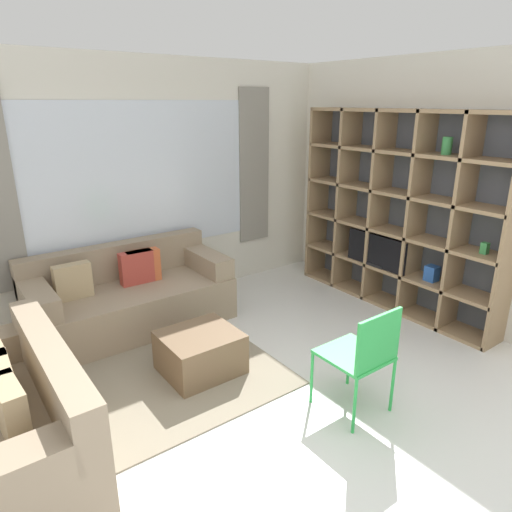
# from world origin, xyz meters

# --- Properties ---
(ground_plane) EXTENTS (16.00, 16.00, 0.00)m
(ground_plane) POSITION_xyz_m (0.00, 0.00, 0.00)
(ground_plane) COLOR silver
(wall_back) EXTENTS (5.94, 0.11, 2.70)m
(wall_back) POSITION_xyz_m (0.00, 3.19, 1.36)
(wall_back) COLOR silver
(wall_back) RESTS_ON ground_plane
(wall_right) EXTENTS (0.07, 4.36, 2.70)m
(wall_right) POSITION_xyz_m (2.41, 1.58, 1.35)
(wall_right) COLOR silver
(wall_right) RESTS_ON ground_plane
(area_rug) EXTENTS (2.59, 1.80, 0.01)m
(area_rug) POSITION_xyz_m (-0.95, 1.71, 0.01)
(area_rug) COLOR gray
(area_rug) RESTS_ON ground_plane
(shelving_unit) EXTENTS (0.37, 2.50, 2.17)m
(shelving_unit) POSITION_xyz_m (2.22, 1.46, 1.07)
(shelving_unit) COLOR #515660
(shelving_unit) RESTS_ON ground_plane
(couch_main) EXTENTS (1.99, 0.89, 0.82)m
(couch_main) POSITION_xyz_m (-0.44, 2.70, 0.32)
(couch_main) COLOR gray
(couch_main) RESTS_ON ground_plane
(couch_side) EXTENTS (0.89, 1.61, 0.82)m
(couch_side) POSITION_xyz_m (-1.82, 1.22, 0.32)
(couch_side) COLOR gray
(couch_side) RESTS_ON ground_plane
(ottoman) EXTENTS (0.63, 0.57, 0.37)m
(ottoman) POSITION_xyz_m (-0.29, 1.51, 0.18)
(ottoman) COLOR brown
(ottoman) RESTS_ON ground_plane
(folding_chair) EXTENTS (0.44, 0.46, 0.86)m
(folding_chair) POSITION_xyz_m (0.40, 0.32, 0.52)
(folding_chair) COLOR green
(folding_chair) RESTS_ON ground_plane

